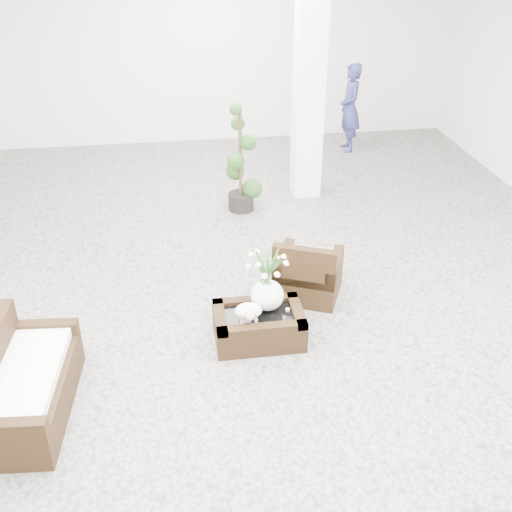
{
  "coord_description": "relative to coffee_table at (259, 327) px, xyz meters",
  "views": [
    {
      "loc": [
        -0.85,
        -5.74,
        3.92
      ],
      "look_at": [
        0.0,
        -0.1,
        0.62
      ],
      "focal_mm": 42.93,
      "sensor_mm": 36.0,
      "label": 1
    }
  ],
  "objects": [
    {
      "name": "tealight",
      "position": [
        0.3,
        0.02,
        0.17
      ],
      "size": [
        0.04,
        0.04,
        0.03
      ],
      "primitive_type": "cylinder",
      "color": "white",
      "rests_on": "coffee_table"
    },
    {
      "name": "column",
      "position": [
        1.27,
        3.54,
        1.59
      ],
      "size": [
        0.4,
        0.4,
        3.5
      ],
      "primitive_type": "cube",
      "color": "white",
      "rests_on": "ground"
    },
    {
      "name": "coffee_table",
      "position": [
        0.0,
        0.0,
        0.0
      ],
      "size": [
        0.9,
        0.6,
        0.31
      ],
      "primitive_type": "cube",
      "color": "#32200E",
      "rests_on": "ground"
    },
    {
      "name": "shopper",
      "position": [
        2.45,
        5.31,
        0.62
      ],
      "size": [
        0.38,
        0.57,
        1.55
      ],
      "primitive_type": "imported",
      "rotation": [
        0.0,
        0.0,
        -1.6
      ],
      "color": "navy",
      "rests_on": "ground"
    },
    {
      "name": "planter_narcissus",
      "position": [
        0.1,
        0.1,
        0.56
      ],
      "size": [
        0.44,
        0.44,
        0.8
      ],
      "primitive_type": null,
      "color": "white",
      "rests_on": "coffee_table"
    },
    {
      "name": "armchair",
      "position": [
        0.69,
        0.76,
        0.22
      ],
      "size": [
        0.91,
        0.9,
        0.75
      ],
      "primitive_type": "cube",
      "rotation": [
        0.0,
        0.0,
        2.72
      ],
      "color": "#32200E",
      "rests_on": "ground"
    },
    {
      "name": "topiary",
      "position": [
        0.22,
        3.11,
        0.62
      ],
      "size": [
        0.42,
        0.42,
        1.56
      ],
      "primitive_type": null,
      "color": "#204115",
      "rests_on": "ground"
    },
    {
      "name": "sheep_figurine",
      "position": [
        -0.12,
        -0.1,
        0.26
      ],
      "size": [
        0.28,
        0.23,
        0.21
      ],
      "primitive_type": "ellipsoid",
      "color": "white",
      "rests_on": "coffee_table"
    },
    {
      "name": "loveseat",
      "position": [
        -2.14,
        -0.72,
        0.22
      ],
      "size": [
        0.78,
        1.44,
        0.74
      ],
      "primitive_type": "cube",
      "rotation": [
        0.0,
        0.0,
        1.49
      ],
      "color": "#32200E",
      "rests_on": "ground"
    },
    {
      "name": "ground",
      "position": [
        0.07,
        0.74,
        -0.16
      ],
      "size": [
        11.0,
        11.0,
        0.0
      ],
      "primitive_type": "plane",
      "color": "gray",
      "rests_on": "ground"
    }
  ]
}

